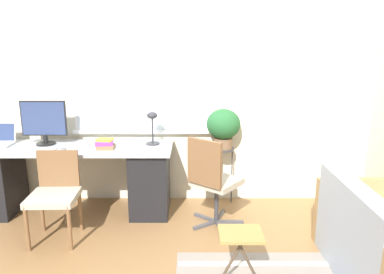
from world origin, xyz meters
name	(u,v)px	position (x,y,z in m)	size (l,w,h in m)	color
ground_plane	(163,225)	(0.00, 0.00, 0.00)	(14.00, 14.00, 0.00)	olive
wall_back_with_window	(165,85)	(-0.01, 0.71, 1.35)	(9.00, 0.12, 2.70)	beige
desk	(73,177)	(-1.00, 0.32, 0.40)	(2.14, 0.63, 0.75)	#9EA3A8
monitor	(43,122)	(-1.30, 0.41, 0.99)	(0.48, 0.20, 0.48)	black
keyboard	(33,150)	(-1.33, 0.16, 0.75)	(0.42, 0.12, 0.02)	silver
mouse	(63,150)	(-1.02, 0.14, 0.76)	(0.05, 0.08, 0.04)	slate
desk_lamp	(151,122)	(-0.14, 0.42, 0.99)	(0.15, 0.15, 0.36)	#2D2D33
book_stack	(104,144)	(-0.62, 0.24, 0.80)	(0.21, 0.18, 0.10)	olive
desk_chair_wooden	(54,192)	(-1.00, -0.24, 0.46)	(0.44, 0.45, 0.82)	brown
office_chair_swivel	(212,180)	(0.49, -0.02, 0.49)	(0.58, 0.59, 0.93)	#47474C
plant_stand	(222,155)	(0.64, 0.56, 0.58)	(0.25, 0.25, 0.66)	#333338
potted_plant	(223,126)	(0.64, 0.56, 0.92)	(0.37, 0.37, 0.45)	brown
folding_stool	(240,239)	(0.65, -0.97, 0.38)	(0.33, 0.28, 0.44)	olive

